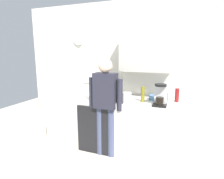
{
  "coord_description": "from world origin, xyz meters",
  "views": [
    {
      "loc": [
        1.17,
        -2.68,
        1.7
      ],
      "look_at": [
        0.01,
        0.25,
        1.07
      ],
      "focal_mm": 30.37,
      "sensor_mm": 36.0,
      "label": 1
    }
  ],
  "objects_px": {
    "bottle_olive_oil": "(143,94)",
    "person_at_sink": "(105,100)",
    "coffee_maker": "(160,96)",
    "bottle_red_vinegar": "(177,95)",
    "bottle_green_wine": "(113,88)",
    "storage_canister": "(127,98)",
    "dish_soap": "(166,98)",
    "bottle_dark_sauce": "(91,93)",
    "mixing_bowl": "(156,98)",
    "cup_white_mug": "(62,91)"
  },
  "relations": [
    {
      "from": "bottle_red_vinegar",
      "to": "cup_white_mug",
      "type": "bearing_deg",
      "value": -176.16
    },
    {
      "from": "bottle_green_wine",
      "to": "cup_white_mug",
      "type": "bearing_deg",
      "value": -172.87
    },
    {
      "from": "bottle_red_vinegar",
      "to": "bottle_olive_oil",
      "type": "bearing_deg",
      "value": -158.44
    },
    {
      "from": "coffee_maker",
      "to": "mixing_bowl",
      "type": "bearing_deg",
      "value": 110.42
    },
    {
      "from": "bottle_green_wine",
      "to": "storage_canister",
      "type": "height_order",
      "value": "bottle_green_wine"
    },
    {
      "from": "bottle_green_wine",
      "to": "mixing_bowl",
      "type": "xyz_separation_m",
      "value": [
        0.75,
        0.01,
        -0.11
      ]
    },
    {
      "from": "coffee_maker",
      "to": "mixing_bowl",
      "type": "height_order",
      "value": "coffee_maker"
    },
    {
      "from": "coffee_maker",
      "to": "bottle_dark_sauce",
      "type": "bearing_deg",
      "value": -179.91
    },
    {
      "from": "mixing_bowl",
      "to": "person_at_sink",
      "type": "bearing_deg",
      "value": -149.1
    },
    {
      "from": "coffee_maker",
      "to": "bottle_olive_oil",
      "type": "xyz_separation_m",
      "value": [
        -0.29,
        0.11,
        -0.02
      ]
    },
    {
      "from": "bottle_olive_oil",
      "to": "storage_canister",
      "type": "distance_m",
      "value": 0.28
    },
    {
      "from": "bottle_dark_sauce",
      "to": "bottle_olive_oil",
      "type": "bearing_deg",
      "value": 7.22
    },
    {
      "from": "dish_soap",
      "to": "storage_canister",
      "type": "xyz_separation_m",
      "value": [
        -0.56,
        -0.28,
        0.01
      ]
    },
    {
      "from": "bottle_olive_oil",
      "to": "bottle_green_wine",
      "type": "bearing_deg",
      "value": 162.2
    },
    {
      "from": "storage_canister",
      "to": "coffee_maker",
      "type": "bearing_deg",
      "value": 7.18
    },
    {
      "from": "bottle_olive_oil",
      "to": "bottle_dark_sauce",
      "type": "bearing_deg",
      "value": -172.78
    },
    {
      "from": "bottle_dark_sauce",
      "to": "cup_white_mug",
      "type": "relative_size",
      "value": 1.89
    },
    {
      "from": "bottle_dark_sauce",
      "to": "bottle_red_vinegar",
      "type": "distance_m",
      "value": 1.41
    },
    {
      "from": "bottle_olive_oil",
      "to": "bottle_red_vinegar",
      "type": "distance_m",
      "value": 0.55
    },
    {
      "from": "coffee_maker",
      "to": "bottle_red_vinegar",
      "type": "xyz_separation_m",
      "value": [
        0.22,
        0.31,
        -0.04
      ]
    },
    {
      "from": "bottle_dark_sauce",
      "to": "cup_white_mug",
      "type": "xyz_separation_m",
      "value": [
        -0.72,
        0.17,
        -0.04
      ]
    },
    {
      "from": "storage_canister",
      "to": "person_at_sink",
      "type": "relative_size",
      "value": 0.11
    },
    {
      "from": "cup_white_mug",
      "to": "mixing_bowl",
      "type": "relative_size",
      "value": 0.43
    },
    {
      "from": "storage_canister",
      "to": "cup_white_mug",
      "type": "bearing_deg",
      "value": 170.42
    },
    {
      "from": "bottle_dark_sauce",
      "to": "mixing_bowl",
      "type": "relative_size",
      "value": 0.82
    },
    {
      "from": "storage_canister",
      "to": "bottle_green_wine",
      "type": "bearing_deg",
      "value": 135.71
    },
    {
      "from": "mixing_bowl",
      "to": "bottle_red_vinegar",
      "type": "bearing_deg",
      "value": 0.28
    },
    {
      "from": "coffee_maker",
      "to": "person_at_sink",
      "type": "height_order",
      "value": "person_at_sink"
    },
    {
      "from": "mixing_bowl",
      "to": "person_at_sink",
      "type": "xyz_separation_m",
      "value": [
        -0.72,
        -0.43,
        -0.0
      ]
    },
    {
      "from": "bottle_olive_oil",
      "to": "storage_canister",
      "type": "bearing_deg",
      "value": -141.24
    },
    {
      "from": "storage_canister",
      "to": "person_at_sink",
      "type": "bearing_deg",
      "value": -169.61
    },
    {
      "from": "bottle_red_vinegar",
      "to": "storage_canister",
      "type": "bearing_deg",
      "value": -152.72
    },
    {
      "from": "coffee_maker",
      "to": "bottle_olive_oil",
      "type": "height_order",
      "value": "coffee_maker"
    },
    {
      "from": "coffee_maker",
      "to": "dish_soap",
      "type": "height_order",
      "value": "coffee_maker"
    },
    {
      "from": "mixing_bowl",
      "to": "dish_soap",
      "type": "xyz_separation_m",
      "value": [
        0.18,
        -0.09,
        0.04
      ]
    },
    {
      "from": "dish_soap",
      "to": "storage_canister",
      "type": "bearing_deg",
      "value": -153.67
    },
    {
      "from": "bottle_dark_sauce",
      "to": "bottle_olive_oil",
      "type": "relative_size",
      "value": 0.72
    },
    {
      "from": "bottle_green_wine",
      "to": "person_at_sink",
      "type": "xyz_separation_m",
      "value": [
        0.03,
        -0.42,
        -0.11
      ]
    },
    {
      "from": "bottle_olive_oil",
      "to": "person_at_sink",
      "type": "relative_size",
      "value": 0.16
    },
    {
      "from": "bottle_green_wine",
      "to": "bottle_red_vinegar",
      "type": "xyz_separation_m",
      "value": [
        1.09,
        0.01,
        -0.04
      ]
    },
    {
      "from": "cup_white_mug",
      "to": "storage_canister",
      "type": "xyz_separation_m",
      "value": [
        1.37,
        -0.23,
        0.04
      ]
    },
    {
      "from": "coffee_maker",
      "to": "dish_soap",
      "type": "xyz_separation_m",
      "value": [
        0.06,
        0.22,
        -0.07
      ]
    },
    {
      "from": "coffee_maker",
      "to": "bottle_dark_sauce",
      "type": "height_order",
      "value": "coffee_maker"
    },
    {
      "from": "bottle_dark_sauce",
      "to": "person_at_sink",
      "type": "xyz_separation_m",
      "value": [
        0.32,
        -0.12,
        -0.05
      ]
    },
    {
      "from": "bottle_green_wine",
      "to": "dish_soap",
      "type": "height_order",
      "value": "bottle_green_wine"
    },
    {
      "from": "storage_canister",
      "to": "person_at_sink",
      "type": "distance_m",
      "value": 0.34
    },
    {
      "from": "bottle_olive_oil",
      "to": "mixing_bowl",
      "type": "bearing_deg",
      "value": 48.97
    },
    {
      "from": "bottle_red_vinegar",
      "to": "bottle_dark_sauce",
      "type": "bearing_deg",
      "value": -167.27
    },
    {
      "from": "bottle_dark_sauce",
      "to": "person_at_sink",
      "type": "bearing_deg",
      "value": -21.04
    },
    {
      "from": "coffee_maker",
      "to": "bottle_green_wine",
      "type": "xyz_separation_m",
      "value": [
        -0.87,
        0.29,
        0.0
      ]
    }
  ]
}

